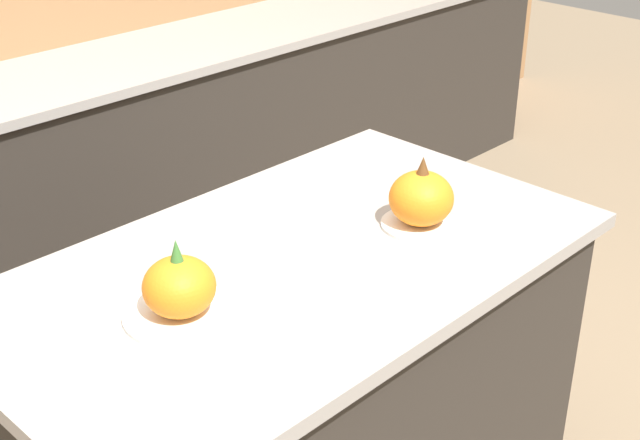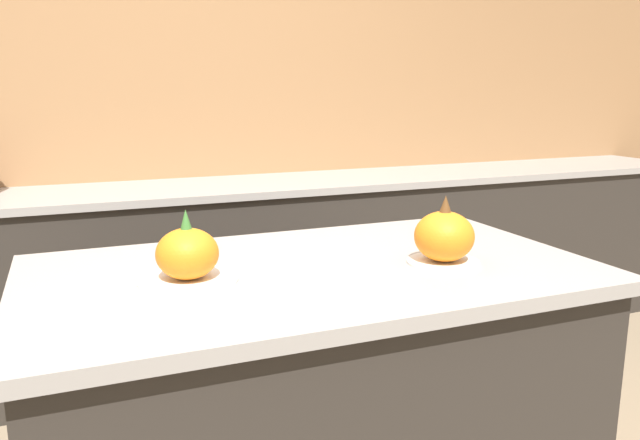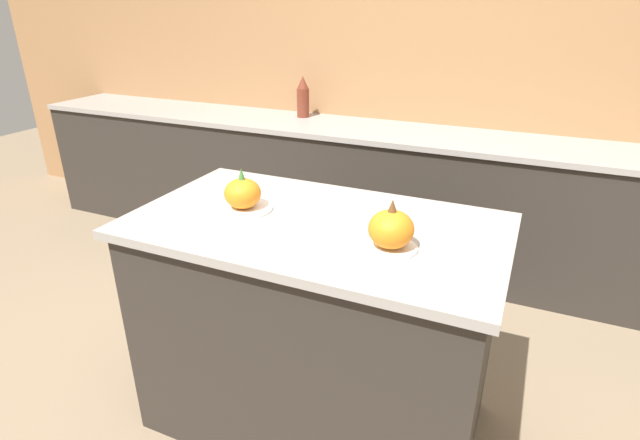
% 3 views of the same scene
% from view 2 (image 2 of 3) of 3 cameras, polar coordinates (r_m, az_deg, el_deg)
% --- Properties ---
extents(wall_back, '(8.00, 0.06, 2.50)m').
position_cam_2_polar(wall_back, '(3.36, -12.88, 9.33)').
color(wall_back, '#9E7047').
rests_on(wall_back, ground_plane).
extents(kitchen_island, '(1.40, 0.79, 0.95)m').
position_cam_2_polar(kitchen_island, '(1.75, -0.64, -19.38)').
color(kitchen_island, '#2D2823').
rests_on(kitchen_island, ground_plane).
extents(back_counter, '(6.00, 0.60, 0.93)m').
position_cam_2_polar(back_counter, '(3.17, -11.24, -5.21)').
color(back_counter, '#2D2823').
rests_on(back_counter, ground_plane).
extents(pumpkin_cake_left, '(0.23, 0.23, 0.17)m').
position_cam_2_polar(pumpkin_cake_left, '(1.46, -12.02, -3.34)').
color(pumpkin_cake_left, white).
rests_on(pumpkin_cake_left, kitchen_island).
extents(pumpkin_cake_right, '(0.18, 0.18, 0.18)m').
position_cam_2_polar(pumpkin_cake_right, '(1.60, 11.28, -1.63)').
color(pumpkin_cake_right, white).
rests_on(pumpkin_cake_right, kitchen_island).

